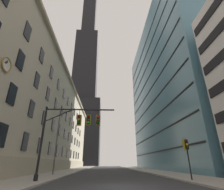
{
  "coord_description": "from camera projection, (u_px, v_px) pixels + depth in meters",
  "views": [
    {
      "loc": [
        -1.24,
        -13.36,
        1.57
      ],
      "look_at": [
        0.2,
        19.41,
        15.06
      ],
      "focal_mm": 26.58,
      "sensor_mm": 36.0,
      "label": 1
    }
  ],
  "objects": [
    {
      "name": "ground_plane",
      "position": [
        121.0,
        188.0,
        11.78
      ],
      "size": [
        102.0,
        160.0,
        0.1
      ],
      "primitive_type": "cube",
      "color": "#303033"
    },
    {
      "name": "traffic_signal_mast",
      "position": [
        76.0,
        125.0,
        16.18
      ],
      "size": [
        6.99,
        0.63,
        6.67
      ],
      "color": "black",
      "rests_on": "sidewalk_left"
    },
    {
      "name": "glass_office_midrise",
      "position": [
        175.0,
        90.0,
        47.9
      ],
      "size": [
        15.96,
        46.46,
        42.47
      ],
      "color": "teal",
      "rests_on": "ground"
    },
    {
      "name": "dark_skyscraper",
      "position": [
        85.0,
        81.0,
        120.05
      ],
      "size": [
        23.41,
        23.41,
        188.86
      ],
      "color": "black",
      "rests_on": "ground"
    },
    {
      "name": "traffic_light_near_right",
      "position": [
        186.0,
        147.0,
        16.16
      ],
      "size": [
        0.4,
        0.63,
        3.61
      ],
      "color": "black",
      "rests_on": "sidewalk_right"
    },
    {
      "name": "street_lamppost",
      "position": [
        59.0,
        135.0,
        23.88
      ],
      "size": [
        2.24,
        0.32,
        8.81
      ],
      "color": "#47474C",
      "rests_on": "sidewalk_left"
    },
    {
      "name": "station_building",
      "position": [
        35.0,
        122.0,
        43.5
      ],
      "size": [
        17.61,
        72.81,
        23.17
      ],
      "color": "#BCAF93",
      "rests_on": "ground"
    }
  ]
}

